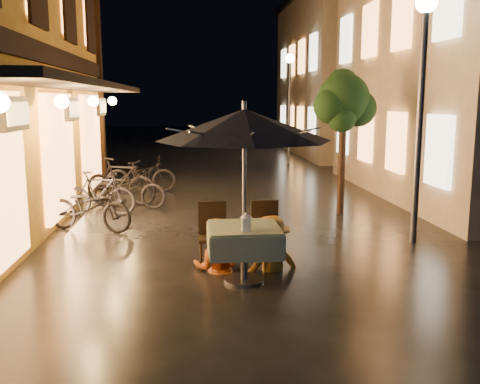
{
  "coord_description": "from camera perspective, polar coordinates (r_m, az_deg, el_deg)",
  "views": [
    {
      "loc": [
        -0.88,
        -6.77,
        2.47
      ],
      "look_at": [
        -0.16,
        0.88,
        1.15
      ],
      "focal_mm": 40.0,
      "sensor_mm": 36.0,
      "label": 1
    }
  ],
  "objects": [
    {
      "name": "cafe_chair_left",
      "position": [
        8.03,
        -2.94,
        -4.19
      ],
      "size": [
        0.42,
        0.42,
        0.97
      ],
      "color": "black",
      "rests_on": "ground"
    },
    {
      "name": "east_building_far",
      "position": [
        26.17,
        13.59,
        12.11
      ],
      "size": [
        7.3,
        10.3,
        7.3
      ],
      "color": "beige",
      "rests_on": "ground"
    },
    {
      "name": "streetlamp_far",
      "position": [
        21.13,
        5.3,
        10.94
      ],
      "size": [
        0.36,
        0.36,
        4.23
      ],
      "color": "#59595E",
      "rests_on": "ground"
    },
    {
      "name": "person_orange",
      "position": [
        7.8,
        -2.44,
        -2.96
      ],
      "size": [
        0.81,
        0.67,
        1.51
      ],
      "primitive_type": "imported",
      "rotation": [
        0.0,
        0.0,
        3.0
      ],
      "color": "#C45718",
      "rests_on": "ground"
    },
    {
      "name": "patio_umbrella",
      "position": [
        7.09,
        0.46,
        7.14
      ],
      "size": [
        2.35,
        2.35,
        2.46
      ],
      "color": "#59595E",
      "rests_on": "ground"
    },
    {
      "name": "bicycle_4",
      "position": [
        14.72,
        -10.52,
        1.86
      ],
      "size": [
        1.87,
        0.68,
        0.98
      ],
      "primitive_type": "imported",
      "rotation": [
        0.0,
        0.0,
        1.59
      ],
      "color": "black",
      "rests_on": "ground"
    },
    {
      "name": "street_tree",
      "position": [
        11.75,
        11.04,
        9.34
      ],
      "size": [
        1.43,
        1.2,
        3.15
      ],
      "color": "black",
      "rests_on": "ground"
    },
    {
      "name": "cafe_chair_right",
      "position": [
        8.1,
        2.74,
        -4.06
      ],
      "size": [
        0.42,
        0.42,
        0.97
      ],
      "color": "black",
      "rests_on": "ground"
    },
    {
      "name": "bicycle_2",
      "position": [
        12.59,
        -11.76,
        0.38
      ],
      "size": [
        1.86,
        1.06,
        0.92
      ],
      "primitive_type": "imported",
      "rotation": [
        0.0,
        0.0,
        1.3
      ],
      "color": "black",
      "rests_on": "ground"
    },
    {
      "name": "bicycle_1",
      "position": [
        11.93,
        -14.8,
        -0.15
      ],
      "size": [
        1.66,
        0.69,
        0.97
      ],
      "primitive_type": "imported",
      "rotation": [
        0.0,
        0.0,
        1.42
      ],
      "color": "black",
      "rests_on": "ground"
    },
    {
      "name": "ground",
      "position": [
        7.26,
        1.92,
        -10.14
      ],
      "size": [
        90.0,
        90.0,
        0.0
      ],
      "primitive_type": "plane",
      "color": "black",
      "rests_on": "ground"
    },
    {
      "name": "bicycle_3",
      "position": [
        13.09,
        -12.63,
        1.12
      ],
      "size": [
        1.92,
        1.19,
        1.11
      ],
      "primitive_type": "imported",
      "rotation": [
        0.0,
        0.0,
        1.18
      ],
      "color": "black",
      "rests_on": "ground"
    },
    {
      "name": "cafe_table",
      "position": [
        7.33,
        0.44,
        -5.14
      ],
      "size": [
        0.99,
        0.99,
        0.78
      ],
      "color": "#59595E",
      "rests_on": "ground"
    },
    {
      "name": "person_yellow",
      "position": [
        7.83,
        3.36,
        -2.71
      ],
      "size": [
        1.13,
        0.83,
        1.56
      ],
      "primitive_type": "imported",
      "rotation": [
        0.0,
        0.0,
        3.42
      ],
      "color": "orange",
      "rests_on": "ground"
    },
    {
      "name": "streetlamp_near",
      "position": [
        9.6,
        18.88,
        11.92
      ],
      "size": [
        0.36,
        0.36,
        4.23
      ],
      "color": "#59595E",
      "rests_on": "ground"
    },
    {
      "name": "table_lantern",
      "position": [
        6.98,
        0.68,
        -3.1
      ],
      "size": [
        0.16,
        0.16,
        0.25
      ],
      "color": "white",
      "rests_on": "cafe_table"
    },
    {
      "name": "bicycle_0",
      "position": [
        10.55,
        -15.78,
        -1.57
      ],
      "size": [
        1.88,
        1.24,
        0.93
      ],
      "primitive_type": "imported",
      "rotation": [
        0.0,
        0.0,
        1.19
      ],
      "color": "black",
      "rests_on": "ground"
    }
  ]
}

